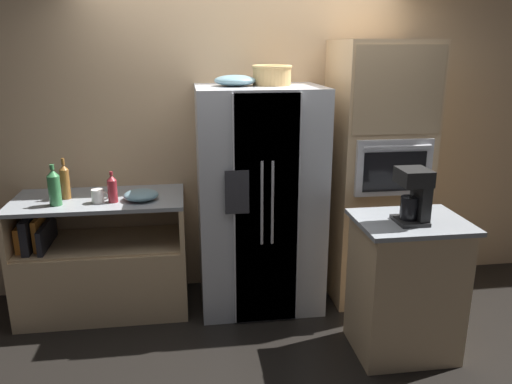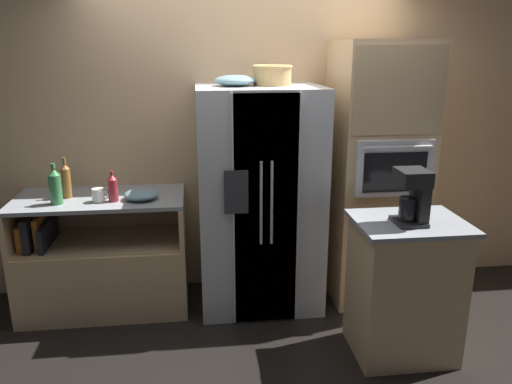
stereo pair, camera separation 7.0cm
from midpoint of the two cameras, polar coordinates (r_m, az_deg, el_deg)
ground_plane at (r=4.20m, az=-1.05°, el=-12.71°), size 20.00×20.00×0.00m
wall_back at (r=4.19m, az=-1.96°, el=7.60°), size 12.00×0.06×2.80m
counter_left at (r=4.19m, az=-17.55°, el=-8.35°), size 1.28×0.65×0.93m
refrigerator at (r=3.93m, az=-0.14°, el=-0.84°), size 0.95×0.77×1.75m
wall_oven at (r=4.14m, az=12.99°, el=2.08°), size 0.71×0.74×2.08m
island_counter at (r=3.56m, az=16.12°, el=-10.31°), size 0.71×0.57×0.96m
wicker_basket at (r=3.83m, az=1.29°, el=13.28°), size 0.30×0.30×0.15m
fruit_bowl at (r=3.77m, az=-2.97°, el=12.62°), size 0.31×0.31×0.08m
bottle_tall at (r=3.88m, az=-22.55°, el=0.52°), size 0.09×0.09×0.30m
bottle_short at (r=4.02m, az=-21.46°, el=1.13°), size 0.07×0.07×0.31m
bottle_wide at (r=3.82m, az=-16.61°, el=0.39°), size 0.07×0.07×0.23m
mug at (r=3.85m, az=-18.11°, el=-0.47°), size 0.13×0.09×0.10m
mixing_bowl at (r=3.84m, az=-13.52°, el=-0.34°), size 0.26×0.26×0.08m
coffee_maker at (r=3.27m, az=17.17°, el=-0.14°), size 0.19×0.21×0.35m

